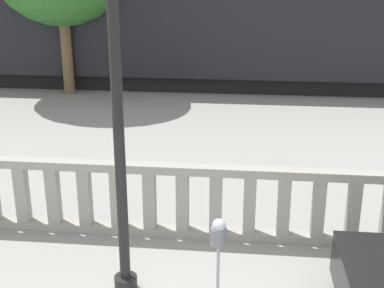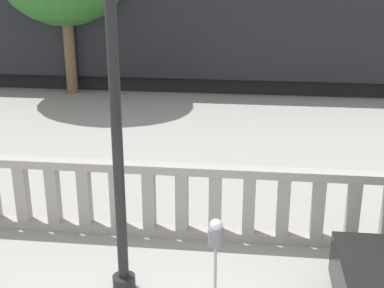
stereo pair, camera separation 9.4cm
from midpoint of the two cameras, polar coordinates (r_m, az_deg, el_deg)
The scene contains 4 objects.
balustrade at distance 8.87m, azimuth 2.25°, elevation -6.28°, with size 16.22×0.24×1.28m.
lamppost at distance 6.69m, azimuth -8.59°, elevation 8.69°, with size 0.43×0.43×5.29m.
parking_meter at distance 6.66m, azimuth 2.44°, elevation -10.07°, with size 0.20×0.20×1.48m.
train_near at distance 19.44m, azimuth -1.94°, elevation 11.97°, with size 21.57×2.81×4.35m.
Camera 1 is at (0.46, -4.61, 4.48)m, focal length 50.00 mm.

